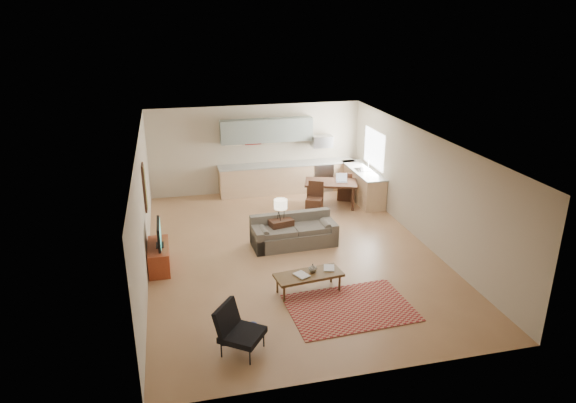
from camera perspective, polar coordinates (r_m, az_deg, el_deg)
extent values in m
plane|color=#9C6F49|center=(12.14, 0.33, -5.57)|extent=(9.00, 9.00, 0.00)
plane|color=white|center=(11.23, 0.36, 6.91)|extent=(9.00, 9.00, 0.00)
plane|color=#B5A88F|center=(15.83, -3.54, 5.85)|extent=(6.50, 0.00, 6.50)
plane|color=#B5A88F|center=(7.73, 8.41, -10.75)|extent=(6.50, 0.00, 6.50)
plane|color=#B5A88F|center=(11.34, -15.83, -0.89)|extent=(0.00, 9.00, 9.00)
plane|color=#B5A88F|center=(12.74, 14.70, 1.57)|extent=(0.00, 9.00, 9.00)
cube|color=#A5A8AD|center=(16.23, 3.71, 2.90)|extent=(0.62, 0.62, 0.90)
cube|color=#A5A8AD|center=(15.95, 3.78, 6.70)|extent=(0.62, 0.40, 0.35)
cube|color=gray|center=(15.58, -2.38, 7.90)|extent=(2.80, 0.34, 0.70)
cube|color=white|center=(15.27, 9.54, 5.83)|extent=(0.02, 1.40, 1.05)
cube|color=maroon|center=(10.06, 6.90, -11.64)|extent=(2.40, 1.72, 0.02)
imported|color=maroon|center=(10.18, 1.02, -8.36)|extent=(0.45, 0.47, 0.03)
imported|color=navy|center=(10.54, 4.00, -7.36)|extent=(0.38, 0.41, 0.02)
imported|color=black|center=(10.36, 2.76, -7.38)|extent=(0.23, 0.23, 0.18)
imported|color=beige|center=(15.13, 8.23, 3.67)|extent=(0.10, 0.10, 0.19)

